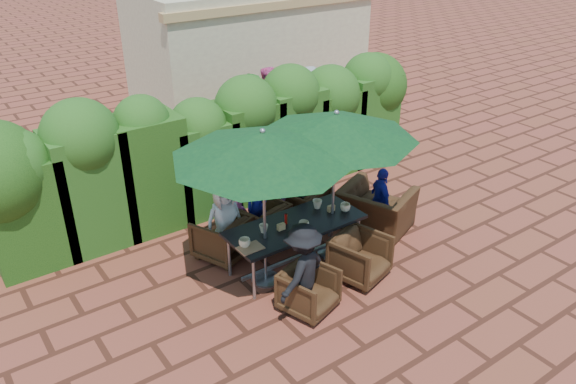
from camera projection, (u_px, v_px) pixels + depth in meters
ground at (298, 255)px, 9.15m from camera, size 80.00×80.00×0.00m
dining_table at (295, 228)px, 8.61m from camera, size 2.17×0.90×0.75m
umbrella_left at (263, 146)px, 7.53m from camera, size 2.58×2.58×2.46m
umbrella_right at (336, 126)px, 8.19m from camera, size 2.45×2.45×2.46m
chair_far_left at (222, 235)px, 8.96m from camera, size 0.97×0.95×0.78m
chair_far_mid at (262, 220)px, 9.41m from camera, size 0.88×0.84×0.76m
chair_far_right at (303, 202)px, 9.97m from camera, size 0.89×0.86×0.75m
chair_near_left at (309, 289)px, 7.78m from camera, size 0.84×0.82×0.70m
chair_near_right at (360, 255)px, 8.45m from camera, size 0.92×0.88×0.77m
chair_end_right at (376, 202)px, 9.69m from camera, size 1.14×1.37×1.02m
adult_far_left at (224, 221)px, 8.84m from camera, size 0.66×0.42×1.30m
adult_far_mid at (257, 206)px, 9.37m from camera, size 0.44×0.37×1.20m
adult_far_right at (305, 189)px, 9.78m from camera, size 0.74×0.57×1.36m
adult_near_left at (303, 271)px, 7.55m from camera, size 0.99×0.71×1.41m
adult_end_right at (381, 200)px, 9.62m from camera, size 0.56×0.76×1.16m
child_left at (240, 220)px, 9.36m from camera, size 0.30×0.25×0.80m
child_right at (282, 208)px, 9.78m from camera, size 0.33×0.30×0.76m
pedestrian_a at (252, 111)px, 12.85m from camera, size 1.68×0.75×1.74m
pedestrian_b at (267, 105)px, 13.11m from camera, size 0.98×0.77×1.79m
pedestrian_c at (309, 100)px, 13.64m from camera, size 1.15×0.75×1.66m
cup_a at (245, 243)px, 7.97m from camera, size 0.17×0.17×0.13m
cup_b at (264, 228)px, 8.32m from camera, size 0.14×0.14×0.13m
cup_c at (304, 225)px, 8.41m from camera, size 0.16×0.16×0.13m
cup_d at (317, 204)px, 8.98m from camera, size 0.15×0.15×0.14m
cup_e at (345, 207)px, 8.90m from camera, size 0.16×0.16×0.13m
ketchup_bottle at (286, 219)px, 8.53m from camera, size 0.04×0.04×0.17m
sauce_bottle at (286, 219)px, 8.54m from camera, size 0.04×0.04×0.17m
serving_tray at (250, 248)px, 7.95m from camera, size 0.35×0.25×0.02m
number_block_left at (281, 227)px, 8.39m from camera, size 0.12×0.06×0.10m
number_block_right at (331, 208)px, 8.90m from camera, size 0.12×0.06×0.10m
hedge_wall at (217, 137)px, 10.14m from camera, size 9.10×1.60×2.51m
building at (250, 47)px, 15.27m from camera, size 6.20×3.08×3.20m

